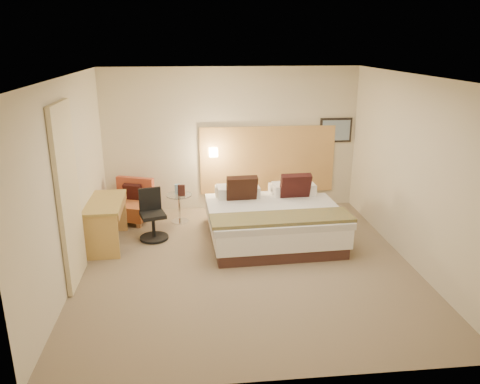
{
  "coord_description": "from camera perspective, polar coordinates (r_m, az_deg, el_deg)",
  "views": [
    {
      "loc": [
        -0.75,
        -6.19,
        3.15
      ],
      "look_at": [
        -0.05,
        0.45,
        0.98
      ],
      "focal_mm": 35.0,
      "sensor_mm": 36.0,
      "label": 1
    }
  ],
  "objects": [
    {
      "name": "ceiling",
      "position": [
        6.25,
        0.9,
        14.01
      ],
      "size": [
        4.8,
        5.0,
        0.02
      ],
      "primitive_type": "cube",
      "color": "white",
      "rests_on": "floor"
    },
    {
      "name": "desk_chair",
      "position": [
        7.85,
        -10.61,
        -3.23
      ],
      "size": [
        0.58,
        0.58,
        0.83
      ],
      "color": "black",
      "rests_on": "floor"
    },
    {
      "name": "side_table",
      "position": [
        8.5,
        -7.4,
        -1.8
      ],
      "size": [
        0.53,
        0.53,
        0.52
      ],
      "color": "silver",
      "rests_on": "floor"
    },
    {
      "name": "wall_front",
      "position": [
        4.17,
        4.97,
        -7.61
      ],
      "size": [
        4.8,
        0.02,
        2.7
      ],
      "primitive_type": "cube",
      "color": "beige",
      "rests_on": "floor"
    },
    {
      "name": "curtain",
      "position": [
        6.45,
        -20.18,
        -0.5
      ],
      "size": [
        0.06,
        0.9,
        2.42
      ],
      "primitive_type": "cube",
      "color": "beige",
      "rests_on": "wall_left"
    },
    {
      "name": "wall_back",
      "position": [
        8.92,
        -1.08,
        6.39
      ],
      "size": [
        4.8,
        0.02,
        2.7
      ],
      "primitive_type": "cube",
      "color": "beige",
      "rests_on": "floor"
    },
    {
      "name": "lamp_shade",
      "position": [
        8.79,
        -3.27,
        4.86
      ],
      "size": [
        0.15,
        0.15,
        0.15
      ],
      "primitive_type": "cube",
      "color": "#FFEDC6",
      "rests_on": "wall_back"
    },
    {
      "name": "menu_folder",
      "position": [
        8.32,
        -7.14,
        0.2
      ],
      "size": [
        0.13,
        0.07,
        0.21
      ],
      "primitive_type": "cube",
      "rotation": [
        0.0,
        0.0,
        -0.16
      ],
      "color": "#361916",
      "rests_on": "side_table"
    },
    {
      "name": "desk",
      "position": [
        7.69,
        -15.89,
        -2.17
      ],
      "size": [
        0.57,
        1.2,
        0.74
      ],
      "color": "#A78A41",
      "rests_on": "floor"
    },
    {
      "name": "bottle_b",
      "position": [
        8.44,
        -7.48,
        0.37
      ],
      "size": [
        0.06,
        0.06,
        0.19
      ],
      "primitive_type": "cylinder",
      "rotation": [
        0.0,
        0.0,
        -0.16
      ],
      "color": "#95C4E6",
      "rests_on": "side_table"
    },
    {
      "name": "lounge_chair",
      "position": [
        8.74,
        -13.1,
        -1.47
      ],
      "size": [
        0.89,
        0.83,
        0.75
      ],
      "color": "#9D654A",
      "rests_on": "floor"
    },
    {
      "name": "art_frame",
      "position": [
        9.25,
        11.6,
        7.39
      ],
      "size": [
        0.62,
        0.03,
        0.47
      ],
      "primitive_type": "cube",
      "color": "black",
      "rests_on": "wall_back"
    },
    {
      "name": "bed",
      "position": [
        7.76,
        3.87,
        -3.29
      ],
      "size": [
        2.18,
        2.13,
        1.03
      ],
      "color": "#402520",
      "rests_on": "floor"
    },
    {
      "name": "art_canvas",
      "position": [
        9.23,
        11.64,
        7.37
      ],
      "size": [
        0.54,
        0.01,
        0.39
      ],
      "primitive_type": "cube",
      "color": "gray",
      "rests_on": "wall_back"
    },
    {
      "name": "floor",
      "position": [
        6.99,
        0.79,
        -8.83
      ],
      "size": [
        4.8,
        5.0,
        0.02
      ],
      "primitive_type": "cube",
      "color": "#806E56",
      "rests_on": "ground"
    },
    {
      "name": "lamp_arm",
      "position": [
        8.85,
        -3.29,
        4.94
      ],
      "size": [
        0.02,
        0.12,
        0.02
      ],
      "primitive_type": "cylinder",
      "rotation": [
        1.57,
        0.0,
        0.0
      ],
      "color": "silver",
      "rests_on": "wall_back"
    },
    {
      "name": "bottle_a",
      "position": [
        8.43,
        -7.78,
        0.33
      ],
      "size": [
        0.06,
        0.06,
        0.19
      ],
      "primitive_type": "cylinder",
      "rotation": [
        0.0,
        0.0,
        -0.16
      ],
      "color": "#97C9EA",
      "rests_on": "side_table"
    },
    {
      "name": "wall_right",
      "position": [
        7.18,
        20.33,
        2.38
      ],
      "size": [
        0.02,
        5.0,
        2.7
      ],
      "primitive_type": "cube",
      "color": "beige",
      "rests_on": "floor"
    },
    {
      "name": "wall_left",
      "position": [
        6.66,
        -20.22,
        1.22
      ],
      "size": [
        0.02,
        5.0,
        2.7
      ],
      "primitive_type": "cube",
      "color": "beige",
      "rests_on": "floor"
    },
    {
      "name": "headboard_panel",
      "position": [
        9.05,
        3.38,
        3.94
      ],
      "size": [
        2.6,
        0.04,
        1.3
      ],
      "primitive_type": "cube",
      "color": "#BD8949",
      "rests_on": "wall_back"
    }
  ]
}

